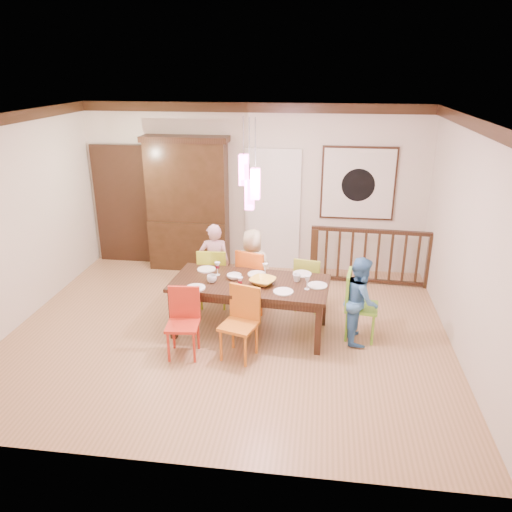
# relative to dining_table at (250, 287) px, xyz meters

# --- Properties ---
(floor) EXTENTS (6.00, 6.00, 0.00)m
(floor) POSITION_rel_dining_table_xyz_m (-0.29, -0.06, -0.67)
(floor) COLOR #9E764C
(floor) RESTS_ON ground
(ceiling) EXTENTS (6.00, 6.00, 0.00)m
(ceiling) POSITION_rel_dining_table_xyz_m (-0.29, -0.06, 2.23)
(ceiling) COLOR white
(ceiling) RESTS_ON wall_back
(wall_back) EXTENTS (6.00, 0.00, 6.00)m
(wall_back) POSITION_rel_dining_table_xyz_m (-0.29, 2.44, 0.78)
(wall_back) COLOR beige
(wall_back) RESTS_ON floor
(wall_left) EXTENTS (0.00, 5.00, 5.00)m
(wall_left) POSITION_rel_dining_table_xyz_m (-3.29, -0.06, 0.78)
(wall_left) COLOR beige
(wall_left) RESTS_ON floor
(wall_right) EXTENTS (0.00, 5.00, 5.00)m
(wall_right) POSITION_rel_dining_table_xyz_m (2.71, -0.06, 0.78)
(wall_right) COLOR beige
(wall_right) RESTS_ON floor
(crown_molding) EXTENTS (6.00, 5.00, 0.16)m
(crown_molding) POSITION_rel_dining_table_xyz_m (-0.29, -0.06, 2.15)
(crown_molding) COLOR black
(crown_molding) RESTS_ON wall_back
(panel_door) EXTENTS (1.04, 0.07, 2.24)m
(panel_door) POSITION_rel_dining_table_xyz_m (-2.69, 2.39, 0.38)
(panel_door) COLOR black
(panel_door) RESTS_ON wall_back
(white_doorway) EXTENTS (0.97, 0.05, 2.22)m
(white_doorway) POSITION_rel_dining_table_xyz_m (0.06, 2.40, 0.38)
(white_doorway) COLOR silver
(white_doorway) RESTS_ON wall_back
(painting) EXTENTS (1.25, 0.06, 1.25)m
(painting) POSITION_rel_dining_table_xyz_m (1.51, 2.40, 0.93)
(painting) COLOR black
(painting) RESTS_ON wall_back
(pendant_cluster) EXTENTS (0.27, 0.21, 1.14)m
(pendant_cluster) POSITION_rel_dining_table_xyz_m (0.00, -0.00, 1.44)
(pendant_cluster) COLOR #E845A3
(pendant_cluster) RESTS_ON ceiling
(dining_table) EXTENTS (2.17, 1.11, 0.75)m
(dining_table) POSITION_rel_dining_table_xyz_m (0.00, 0.00, 0.00)
(dining_table) COLOR black
(dining_table) RESTS_ON floor
(chair_far_left) EXTENTS (0.45, 0.45, 0.95)m
(chair_far_left) POSITION_rel_dining_table_xyz_m (-0.66, 0.74, -0.12)
(chair_far_left) COLOR #A5B922
(chair_far_left) RESTS_ON floor
(chair_far_mid) EXTENTS (0.55, 0.55, 0.98)m
(chair_far_mid) POSITION_rel_dining_table_xyz_m (-0.02, 0.69, -0.11)
(chair_far_mid) COLOR #DC5B16
(chair_far_mid) RESTS_ON floor
(chair_far_right) EXTENTS (0.45, 0.45, 0.86)m
(chair_far_right) POSITION_rel_dining_table_xyz_m (0.77, 0.79, -0.18)
(chair_far_right) COLOR #98A82D
(chair_far_right) RESTS_ON floor
(chair_near_left) EXTENTS (0.43, 0.43, 0.88)m
(chair_near_left) POSITION_rel_dining_table_xyz_m (-0.75, -0.73, -0.16)
(chair_near_left) COLOR red
(chair_near_left) RESTS_ON floor
(chair_near_mid) EXTENTS (0.52, 0.52, 0.92)m
(chair_near_mid) POSITION_rel_dining_table_xyz_m (-0.05, -0.68, -0.14)
(chair_near_mid) COLOR orange
(chair_near_mid) RESTS_ON floor
(chair_end_right) EXTENTS (0.47, 0.47, 0.94)m
(chair_end_right) POSITION_rel_dining_table_xyz_m (1.50, 0.03, -0.13)
(chair_end_right) COLOR #71B92F
(chair_end_right) RESTS_ON floor
(china_hutch) EXTENTS (1.50, 0.46, 2.36)m
(china_hutch) POSITION_rel_dining_table_xyz_m (-1.43, 2.23, 0.52)
(china_hutch) COLOR black
(china_hutch) RESTS_ON floor
(balustrade) EXTENTS (2.02, 0.18, 0.96)m
(balustrade) POSITION_rel_dining_table_xyz_m (1.77, 1.89, -0.17)
(balustrade) COLOR black
(balustrade) RESTS_ON floor
(person_far_left) EXTENTS (0.50, 0.37, 1.27)m
(person_far_left) POSITION_rel_dining_table_xyz_m (-0.67, 0.87, -0.03)
(person_far_left) COLOR beige
(person_far_left) RESTS_ON floor
(person_far_mid) EXTENTS (0.62, 0.45, 1.19)m
(person_far_mid) POSITION_rel_dining_table_xyz_m (-0.09, 0.88, -0.07)
(person_far_mid) COLOR beige
(person_far_mid) RESTS_ON floor
(person_end_right) EXTENTS (0.49, 0.60, 1.18)m
(person_end_right) POSITION_rel_dining_table_xyz_m (1.47, -0.03, -0.08)
(person_end_right) COLOR #447FBE
(person_end_right) RESTS_ON floor
(serving_bowl) EXTENTS (0.43, 0.43, 0.08)m
(serving_bowl) POSITION_rel_dining_table_xyz_m (0.18, -0.05, 0.12)
(serving_bowl) COLOR gold
(serving_bowl) RESTS_ON dining_table
(small_bowl) EXTENTS (0.24, 0.24, 0.06)m
(small_bowl) POSITION_rel_dining_table_xyz_m (-0.23, 0.07, 0.11)
(small_bowl) COLOR white
(small_bowl) RESTS_ON dining_table
(cup_left) EXTENTS (0.15, 0.15, 0.10)m
(cup_left) POSITION_rel_dining_table_xyz_m (-0.50, -0.09, 0.14)
(cup_left) COLOR silver
(cup_left) RESTS_ON dining_table
(cup_right) EXTENTS (0.11, 0.11, 0.10)m
(cup_right) POSITION_rel_dining_table_xyz_m (0.62, 0.09, 0.14)
(cup_right) COLOR silver
(cup_right) RESTS_ON dining_table
(plate_far_left) EXTENTS (0.26, 0.26, 0.01)m
(plate_far_left) POSITION_rel_dining_table_xyz_m (-0.67, 0.33, 0.09)
(plate_far_left) COLOR white
(plate_far_left) RESTS_ON dining_table
(plate_far_mid) EXTENTS (0.26, 0.26, 0.01)m
(plate_far_mid) POSITION_rel_dining_table_xyz_m (0.06, 0.25, 0.09)
(plate_far_mid) COLOR white
(plate_far_mid) RESTS_ON dining_table
(plate_far_right) EXTENTS (0.26, 0.26, 0.01)m
(plate_far_right) POSITION_rel_dining_table_xyz_m (0.68, 0.35, 0.09)
(plate_far_right) COLOR white
(plate_far_right) RESTS_ON dining_table
(plate_near_left) EXTENTS (0.26, 0.26, 0.01)m
(plate_near_left) POSITION_rel_dining_table_xyz_m (-0.68, -0.31, 0.09)
(plate_near_left) COLOR white
(plate_near_left) RESTS_ON dining_table
(plate_near_mid) EXTENTS (0.26, 0.26, 0.01)m
(plate_near_mid) POSITION_rel_dining_table_xyz_m (0.47, -0.27, 0.09)
(plate_near_mid) COLOR white
(plate_near_mid) RESTS_ON dining_table
(plate_end_right) EXTENTS (0.26, 0.26, 0.01)m
(plate_end_right) POSITION_rel_dining_table_xyz_m (0.90, -0.02, 0.09)
(plate_end_right) COLOR white
(plate_end_right) RESTS_ON dining_table
(wine_glass_a) EXTENTS (0.08, 0.08, 0.19)m
(wine_glass_a) POSITION_rel_dining_table_xyz_m (-0.48, 0.17, 0.18)
(wine_glass_a) COLOR #590C19
(wine_glass_a) RESTS_ON dining_table
(wine_glass_b) EXTENTS (0.08, 0.08, 0.19)m
(wine_glass_b) POSITION_rel_dining_table_xyz_m (0.18, 0.20, 0.18)
(wine_glass_b) COLOR silver
(wine_glass_b) RESTS_ON dining_table
(wine_glass_c) EXTENTS (0.08, 0.08, 0.19)m
(wine_glass_c) POSITION_rel_dining_table_xyz_m (-0.08, -0.31, 0.18)
(wine_glass_c) COLOR #590C19
(wine_glass_c) RESTS_ON dining_table
(wine_glass_d) EXTENTS (0.08, 0.08, 0.19)m
(wine_glass_d) POSITION_rel_dining_table_xyz_m (0.77, -0.14, 0.18)
(wine_glass_d) COLOR silver
(wine_glass_d) RESTS_ON dining_table
(napkin) EXTENTS (0.18, 0.14, 0.01)m
(napkin) POSITION_rel_dining_table_xyz_m (-0.04, -0.40, 0.09)
(napkin) COLOR #D83359
(napkin) RESTS_ON dining_table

